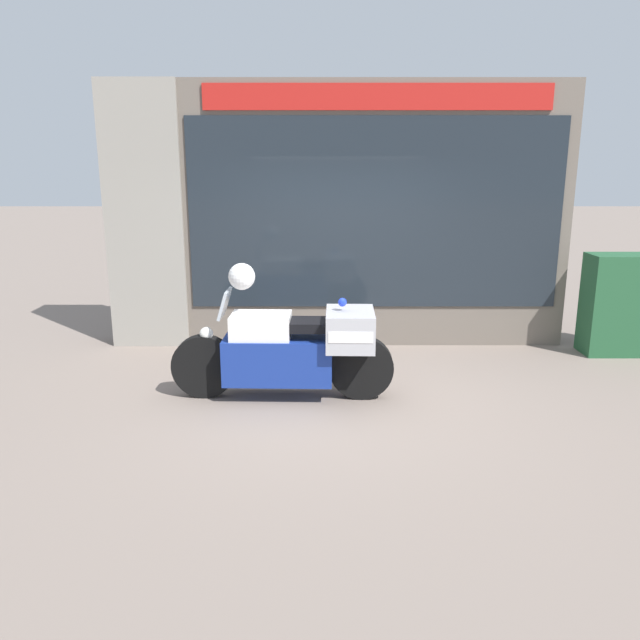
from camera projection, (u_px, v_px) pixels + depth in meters
name	position (u px, v px, depth m)	size (l,w,h in m)	color
ground_plane	(343.00, 392.00, 6.74)	(60.00, 60.00, 0.00)	gray
shop_building	(305.00, 216.00, 8.26)	(6.07, 0.55, 3.44)	#6B6056
window_display	(370.00, 308.00, 8.60)	(4.60, 0.30, 1.96)	slate
paramedic_motorcycle	(295.00, 348.00, 6.48)	(2.33, 0.68, 1.16)	black
utility_cabinet	(623.00, 305.00, 7.99)	(0.94, 0.48, 1.30)	#235633
white_helmet	(243.00, 276.00, 6.31)	(0.27, 0.27, 0.27)	white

